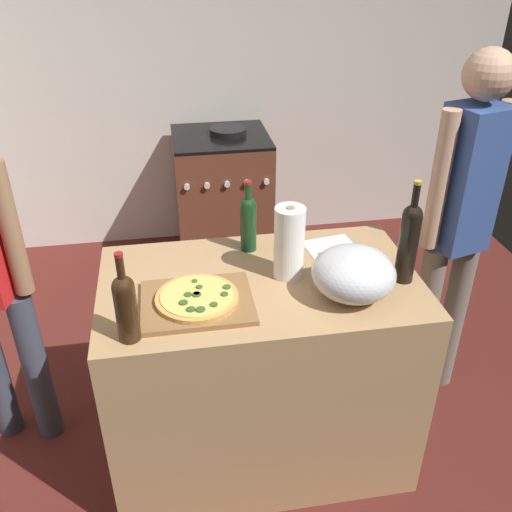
{
  "coord_description": "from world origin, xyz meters",
  "views": [
    {
      "loc": [
        -0.31,
        -1.16,
        2.09
      ],
      "look_at": [
        0.01,
        0.72,
        0.96
      ],
      "focal_mm": 39.37,
      "sensor_mm": 36.0,
      "label": 1
    }
  ],
  "objects_px": {
    "pizza": "(197,298)",
    "stove": "(223,198)",
    "mixing_bowl": "(353,274)",
    "wine_bottle_green": "(248,221)",
    "wine_bottle_dark": "(409,240)",
    "wine_bottle_amber": "(126,305)",
    "person_in_red": "(460,217)",
    "paper_towel_roll": "(289,243)"
  },
  "relations": [
    {
      "from": "pizza",
      "to": "paper_towel_roll",
      "type": "height_order",
      "value": "paper_towel_roll"
    },
    {
      "from": "wine_bottle_dark",
      "to": "stove",
      "type": "height_order",
      "value": "wine_bottle_dark"
    },
    {
      "from": "paper_towel_roll",
      "to": "stove",
      "type": "relative_size",
      "value": 0.31
    },
    {
      "from": "wine_bottle_dark",
      "to": "wine_bottle_amber",
      "type": "distance_m",
      "value": 1.05
    },
    {
      "from": "wine_bottle_dark",
      "to": "pizza",
      "type": "bearing_deg",
      "value": -177.41
    },
    {
      "from": "stove",
      "to": "wine_bottle_amber",
      "type": "bearing_deg",
      "value": -104.61
    },
    {
      "from": "wine_bottle_amber",
      "to": "person_in_red",
      "type": "xyz_separation_m",
      "value": [
        1.42,
        0.52,
        -0.06
      ]
    },
    {
      "from": "wine_bottle_green",
      "to": "person_in_red",
      "type": "distance_m",
      "value": 0.94
    },
    {
      "from": "pizza",
      "to": "paper_towel_roll",
      "type": "bearing_deg",
      "value": 21.02
    },
    {
      "from": "wine_bottle_green",
      "to": "stove",
      "type": "xyz_separation_m",
      "value": [
        0.05,
        1.51,
        -0.59
      ]
    },
    {
      "from": "mixing_bowl",
      "to": "wine_bottle_amber",
      "type": "distance_m",
      "value": 0.81
    },
    {
      "from": "pizza",
      "to": "wine_bottle_dark",
      "type": "bearing_deg",
      "value": 2.59
    },
    {
      "from": "wine_bottle_dark",
      "to": "wine_bottle_amber",
      "type": "bearing_deg",
      "value": -169.63
    },
    {
      "from": "wine_bottle_dark",
      "to": "person_in_red",
      "type": "relative_size",
      "value": 0.24
    },
    {
      "from": "mixing_bowl",
      "to": "wine_bottle_green",
      "type": "height_order",
      "value": "wine_bottle_green"
    },
    {
      "from": "person_in_red",
      "to": "wine_bottle_dark",
      "type": "bearing_deg",
      "value": -139.74
    },
    {
      "from": "wine_bottle_dark",
      "to": "mixing_bowl",
      "type": "bearing_deg",
      "value": -163.27
    },
    {
      "from": "wine_bottle_dark",
      "to": "wine_bottle_green",
      "type": "bearing_deg",
      "value": 149.07
    },
    {
      "from": "paper_towel_roll",
      "to": "person_in_red",
      "type": "distance_m",
      "value": 0.85
    },
    {
      "from": "wine_bottle_green",
      "to": "wine_bottle_amber",
      "type": "distance_m",
      "value": 0.7
    },
    {
      "from": "person_in_red",
      "to": "pizza",
      "type": "bearing_deg",
      "value": -162.83
    },
    {
      "from": "pizza",
      "to": "paper_towel_roll",
      "type": "distance_m",
      "value": 0.41
    },
    {
      "from": "wine_bottle_amber",
      "to": "person_in_red",
      "type": "height_order",
      "value": "person_in_red"
    },
    {
      "from": "stove",
      "to": "pizza",
      "type": "bearing_deg",
      "value": -98.93
    },
    {
      "from": "pizza",
      "to": "wine_bottle_green",
      "type": "height_order",
      "value": "wine_bottle_green"
    },
    {
      "from": "wine_bottle_dark",
      "to": "wine_bottle_amber",
      "type": "xyz_separation_m",
      "value": [
        -1.03,
        -0.19,
        -0.04
      ]
    },
    {
      "from": "wine_bottle_green",
      "to": "person_in_red",
      "type": "bearing_deg",
      "value": -0.1
    },
    {
      "from": "pizza",
      "to": "stove",
      "type": "xyz_separation_m",
      "value": [
        0.29,
        1.88,
        -0.49
      ]
    },
    {
      "from": "wine_bottle_green",
      "to": "person_in_red",
      "type": "relative_size",
      "value": 0.18
    },
    {
      "from": "pizza",
      "to": "wine_bottle_dark",
      "type": "distance_m",
      "value": 0.81
    },
    {
      "from": "wine_bottle_amber",
      "to": "stove",
      "type": "height_order",
      "value": "wine_bottle_amber"
    },
    {
      "from": "wine_bottle_amber",
      "to": "person_in_red",
      "type": "distance_m",
      "value": 1.51
    },
    {
      "from": "pizza",
      "to": "stove",
      "type": "height_order",
      "value": "pizza"
    },
    {
      "from": "mixing_bowl",
      "to": "wine_bottle_green",
      "type": "distance_m",
      "value": 0.52
    },
    {
      "from": "mixing_bowl",
      "to": "wine_bottle_green",
      "type": "bearing_deg",
      "value": 129.11
    },
    {
      "from": "stove",
      "to": "mixing_bowl",
      "type": "bearing_deg",
      "value": -81.92
    },
    {
      "from": "paper_towel_roll",
      "to": "person_in_red",
      "type": "relative_size",
      "value": 0.17
    },
    {
      "from": "mixing_bowl",
      "to": "stove",
      "type": "xyz_separation_m",
      "value": [
        -0.27,
        1.91,
        -0.55
      ]
    },
    {
      "from": "person_in_red",
      "to": "paper_towel_roll",
      "type": "bearing_deg",
      "value": -164.6
    },
    {
      "from": "wine_bottle_amber",
      "to": "wine_bottle_green",
      "type": "bearing_deg",
      "value": 47.59
    },
    {
      "from": "wine_bottle_amber",
      "to": "person_in_red",
      "type": "relative_size",
      "value": 0.19
    },
    {
      "from": "wine_bottle_green",
      "to": "wine_bottle_amber",
      "type": "relative_size",
      "value": 0.94
    }
  ]
}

